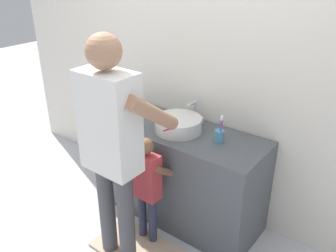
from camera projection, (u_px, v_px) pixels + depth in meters
ground_plane at (157, 231)px, 2.91m from camera, size 14.00×14.00×0.00m
back_wall at (205, 52)px, 2.77m from camera, size 4.40×0.08×2.70m
vanity_cabinet at (179, 173)px, 2.95m from camera, size 1.39×0.54×0.80m
sink_basin at (178, 124)px, 2.74m from camera, size 0.37×0.37×0.11m
faucet at (194, 112)px, 2.89m from camera, size 0.18×0.14×0.18m
toothbrush_cup at (219, 135)px, 2.57m from camera, size 0.07×0.07×0.21m
bath_mat at (136, 248)px, 2.73m from camera, size 0.64×0.40×0.02m
child_toddler at (147, 182)px, 2.61m from camera, size 0.28×0.28×0.90m
adult_parent at (112, 137)px, 2.27m from camera, size 0.51×0.54×1.65m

